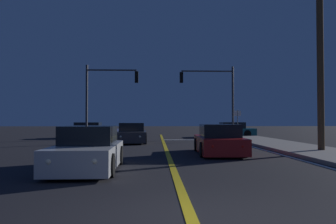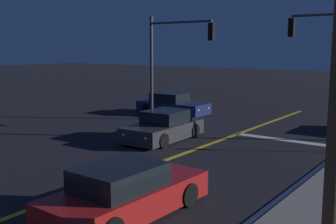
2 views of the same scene
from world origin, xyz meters
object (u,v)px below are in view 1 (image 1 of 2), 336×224
car_parked_curb_teal (230,130)px  utility_pole_right (320,47)px  car_mid_block_navy (90,131)px  car_following_oncoming_silver (88,151)px  car_distant_tail_red (219,141)px  traffic_signal_near_right (214,90)px  traffic_signal_far_left (105,90)px  street_sign_corner (238,120)px  car_lead_oncoming_charcoal (132,134)px

car_parked_curb_teal → utility_pole_right: utility_pole_right is taller
car_mid_block_navy → car_following_oncoming_silver: bearing=10.8°
car_distant_tail_red → utility_pole_right: 6.51m
traffic_signal_near_right → traffic_signal_far_left: 9.06m
utility_pole_right → car_distant_tail_red: bearing=-176.6°
utility_pole_right → car_parked_curb_teal: bearing=93.2°
car_distant_tail_red → traffic_signal_near_right: bearing=83.0°
street_sign_corner → car_distant_tail_red: bearing=-108.5°
car_following_oncoming_silver → street_sign_corner: (8.32, 14.84, 0.97)m
car_lead_oncoming_charcoal → street_sign_corner: street_sign_corner is taller
car_distant_tail_red → car_mid_block_navy: size_ratio=1.02×
car_mid_block_navy → utility_pole_right: (13.27, -13.64, 4.36)m
street_sign_corner → traffic_signal_near_right: bearing=115.2°
traffic_signal_far_left → car_lead_oncoming_charcoal: bearing=-59.4°
car_lead_oncoming_charcoal → car_distant_tail_red: 8.80m
traffic_signal_near_right → traffic_signal_far_left: size_ratio=1.03×
car_lead_oncoming_charcoal → traffic_signal_far_left: size_ratio=0.72×
car_distant_tail_red → car_parked_curb_teal: same height
car_lead_oncoming_charcoal → utility_pole_right: 12.59m
traffic_signal_near_right → street_sign_corner: bearing=115.2°
street_sign_corner → car_lead_oncoming_charcoal: bearing=-161.3°
traffic_signal_far_left → utility_pole_right: bearing=-44.3°
car_lead_oncoming_charcoal → traffic_signal_near_right: 9.22m
car_parked_curb_teal → car_following_oncoming_silver: bearing=154.6°
car_parked_curb_teal → traffic_signal_far_left: size_ratio=0.78×
car_mid_block_navy → car_following_oncoming_silver: size_ratio=1.09×
car_following_oncoming_silver → traffic_signal_near_right: 19.31m
traffic_signal_near_right → car_distant_tail_red: bearing=80.8°
traffic_signal_near_right → utility_pole_right: bearing=102.0°
traffic_signal_near_right → traffic_signal_far_left: bearing=8.9°
car_following_oncoming_silver → utility_pole_right: utility_pole_right is taller
car_parked_curb_teal → car_distant_tail_red: bearing=164.0°
car_mid_block_navy → car_following_oncoming_silver: 18.84m
traffic_signal_near_right → street_sign_corner: size_ratio=2.65×
car_distant_tail_red → traffic_signal_near_right: size_ratio=0.77×
utility_pole_right → street_sign_corner: size_ratio=4.11×
car_distant_tail_red → car_mid_block_navy: same height
car_distant_tail_red → car_following_oncoming_silver: (-4.89, -4.58, -0.00)m
car_lead_oncoming_charcoal → street_sign_corner: bearing=-163.0°
car_mid_block_navy → traffic_signal_near_right: 11.16m
car_lead_oncoming_charcoal → traffic_signal_near_right: bearing=-141.8°
car_lead_oncoming_charcoal → car_distant_tail_red: same height
car_following_oncoming_silver → traffic_signal_far_left: (-1.94, 16.24, 3.38)m
street_sign_corner → car_parked_curb_teal: bearing=83.7°
car_parked_curb_teal → car_mid_block_navy: bearing=94.8°
car_distant_tail_red → street_sign_corner: 10.87m
utility_pole_right → street_sign_corner: 10.63m
car_lead_oncoming_charcoal → street_sign_corner: (7.87, 2.66, 0.97)m
utility_pole_right → street_sign_corner: (-1.40, 9.98, -3.38)m
car_mid_block_navy → utility_pole_right: size_ratio=0.48×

